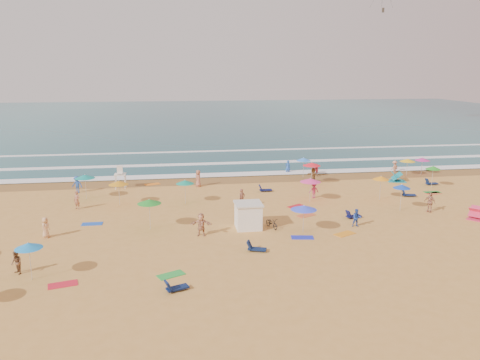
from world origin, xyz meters
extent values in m
plane|color=gold|center=(0.00, 0.00, 0.00)|extent=(220.00, 220.00, 0.00)
cube|color=#0C4756|center=(0.00, 84.00, 0.00)|extent=(220.00, 140.00, 0.18)
plane|color=olive|center=(0.00, 12.50, 0.01)|extent=(220.00, 220.00, 0.00)
cube|color=white|center=(0.00, 15.00, 0.10)|extent=(200.00, 2.20, 0.05)
cube|color=white|center=(0.00, 22.00, 0.10)|extent=(200.00, 1.60, 0.05)
cube|color=white|center=(0.00, 32.00, 0.10)|extent=(200.00, 1.20, 0.05)
cube|color=white|center=(-0.94, -4.65, 1.00)|extent=(2.00, 2.00, 2.00)
cube|color=silver|center=(-0.94, -4.65, 2.06)|extent=(2.20, 2.20, 0.12)
imported|color=black|center=(0.96, -4.95, 0.43)|extent=(1.11, 1.72, 0.86)
cone|color=#384EFF|center=(3.21, -6.32, 2.05)|extent=(2.05, 2.05, 0.35)
cone|color=green|center=(-8.84, -3.84, 2.34)|extent=(1.90, 1.90, 0.35)
cone|color=orange|center=(-12.01, 3.65, 2.20)|extent=(1.86, 1.86, 0.35)
cone|color=yellow|center=(21.31, 11.61, 1.92)|extent=(1.83, 1.83, 0.35)
cone|color=green|center=(21.14, 5.67, 2.23)|extent=(1.58, 1.58, 0.35)
cone|color=teal|center=(-15.52, 6.35, 2.31)|extent=(1.95, 1.95, 0.35)
cone|color=#129777|center=(-5.78, 3.22, 2.16)|extent=(1.70, 1.70, 0.35)
cone|color=#1A8AE4|center=(-15.69, -12.26, 2.24)|extent=(1.64, 1.64, 0.35)
cone|color=#C82C8A|center=(23.44, 11.98, 1.92)|extent=(1.81, 1.81, 0.35)
cone|color=orange|center=(13.36, 1.81, 2.24)|extent=(1.60, 1.60, 0.35)
cone|color=blue|center=(13.63, -1.93, 2.30)|extent=(1.54, 1.54, 0.35)
cone|color=#F3368D|center=(6.31, 2.22, 2.15)|extent=(2.03, 2.03, 0.35)
cone|color=#FD1A2A|center=(8.49, 8.98, 2.33)|extent=(1.98, 1.98, 0.35)
cone|color=#3886FD|center=(8.55, 12.48, 2.23)|extent=(1.70, 1.70, 0.35)
cube|color=#0E1B46|center=(-6.84, -15.03, 0.17)|extent=(1.41, 0.99, 0.34)
cube|color=#0F134D|center=(8.60, -3.43, 0.17)|extent=(1.39, 0.83, 0.34)
cube|color=#0D1D45|center=(-1.13, -9.73, 0.17)|extent=(1.41, 0.96, 0.34)
cube|color=#0F1E4C|center=(16.88, 2.53, 0.17)|extent=(1.39, 0.82, 0.34)
cube|color=#102150|center=(21.84, 6.80, 0.17)|extent=(1.30, 0.57, 0.34)
cube|color=#0E164A|center=(2.81, 6.65, 0.17)|extent=(1.31, 0.58, 0.34)
cube|color=red|center=(-13.67, -13.27, 0.01)|extent=(1.86, 1.24, 0.03)
cube|color=blue|center=(-13.73, -1.79, 0.01)|extent=(1.70, 0.87, 0.03)
cube|color=green|center=(-7.22, -12.85, 0.01)|extent=(1.90, 1.51, 0.03)
cube|color=orange|center=(-9.22, 11.61, 0.01)|extent=(1.89, 1.39, 0.03)
cube|color=#D25A31|center=(4.69, -2.11, 0.01)|extent=(1.90, 1.52, 0.03)
cube|color=red|center=(4.55, 0.74, 0.01)|extent=(1.90, 1.60, 0.03)
cube|color=#222CD5|center=(2.82, -7.51, 0.01)|extent=(1.82, 1.13, 0.03)
cube|color=#20822F|center=(20.11, 3.68, 0.01)|extent=(1.73, 0.91, 0.03)
cube|color=orange|center=(6.34, -7.22, 0.01)|extent=(1.91, 1.53, 0.03)
cube|color=#E86336|center=(19.91, 3.19, 0.01)|extent=(1.88, 1.33, 0.03)
imported|color=olive|center=(8.82, 9.34, 0.92)|extent=(1.57, 1.60, 1.84)
imported|color=#2657B5|center=(7.38, 15.39, 0.67)|extent=(0.69, 0.47, 1.83)
imported|color=brown|center=(-0.58, 1.18, 0.90)|extent=(0.78, 0.71, 1.79)
imported|color=#AD6A50|center=(-15.76, 2.91, 0.85)|extent=(0.74, 0.67, 1.70)
imported|color=#D9364A|center=(10.66, 14.15, 0.52)|extent=(0.68, 0.82, 1.54)
imported|color=brown|center=(-16.83, -11.27, 0.75)|extent=(0.91, 0.93, 1.51)
imported|color=tan|center=(-4.85, -5.89, 0.91)|extent=(1.75, 0.81, 1.81)
imported|color=tan|center=(20.69, 13.59, 0.62)|extent=(1.30, 1.07, 1.75)
imported|color=tan|center=(16.05, -2.70, 0.91)|extent=(0.92, 1.15, 1.83)
imported|color=#E4AC77|center=(-16.71, -4.60, 0.81)|extent=(0.71, 0.90, 1.62)
imported|color=#264AB1|center=(7.94, -5.63, 0.75)|extent=(0.80, 0.66, 1.50)
imported|color=#244EAA|center=(-16.87, 9.03, 0.89)|extent=(1.29, 0.99, 1.77)
imported|color=#BB2E5B|center=(7.07, 3.44, 0.80)|extent=(1.12, 0.76, 1.60)
imported|color=#AE6A50|center=(-4.15, 9.86, 0.93)|extent=(0.78, 1.02, 1.86)
cube|color=#3F3326|center=(36.55, 54.67, 24.38)|extent=(0.40, 0.30, 0.90)
camera|label=1|loc=(-6.88, -40.45, 12.62)|focal=35.00mm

